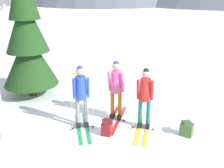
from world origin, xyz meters
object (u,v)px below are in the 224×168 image
(skier_in_blue, at_px, (81,94))
(skier_in_red, at_px, (145,95))
(pine_tree_near, at_px, (27,38))
(backpack_on_snow_front, at_px, (107,127))
(backpack_on_snow_beside, at_px, (187,129))
(skier_in_pink, at_px, (116,87))

(skier_in_blue, bearing_deg, skier_in_red, -8.75)
(pine_tree_near, bearing_deg, skier_in_blue, -56.80)
(pine_tree_near, relative_size, backpack_on_snow_front, 11.58)
(skier_in_blue, relative_size, backpack_on_snow_front, 4.55)
(pine_tree_near, height_order, backpack_on_snow_front, pine_tree_near)
(skier_in_blue, xyz_separation_m, pine_tree_near, (-1.65, 2.52, 1.08))
(skier_in_blue, xyz_separation_m, backpack_on_snow_beside, (2.66, -0.84, -0.78))
(skier_in_pink, relative_size, backpack_on_snow_front, 4.53)
(skier_in_pink, relative_size, skier_in_red, 1.03)
(skier_in_red, distance_m, backpack_on_snow_beside, 1.38)
(backpack_on_snow_front, bearing_deg, skier_in_blue, 142.68)
(skier_in_red, height_order, backpack_on_snow_front, skier_in_red)
(skier_in_blue, relative_size, backpack_on_snow_beside, 4.39)
(skier_in_blue, height_order, pine_tree_near, pine_tree_near)
(skier_in_blue, xyz_separation_m, backpack_on_snow_front, (0.63, -0.48, -0.78))
(backpack_on_snow_beside, bearing_deg, skier_in_pink, 144.10)
(pine_tree_near, bearing_deg, skier_in_pink, -39.19)
(backpack_on_snow_beside, bearing_deg, pine_tree_near, 142.04)
(pine_tree_near, bearing_deg, backpack_on_snow_beside, -37.96)
(skier_in_pink, distance_m, pine_tree_near, 3.57)
(skier_in_pink, bearing_deg, skier_in_red, -42.55)
(skier_in_pink, bearing_deg, skier_in_blue, -160.18)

